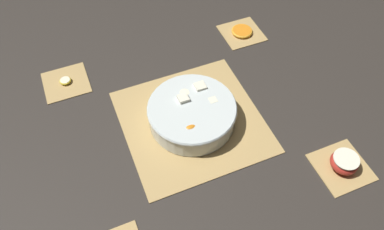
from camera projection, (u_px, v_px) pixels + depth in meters
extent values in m
plane|color=#2D2823|center=(192.00, 122.00, 1.12)|extent=(6.00, 6.00, 0.00)
cube|color=tan|center=(192.00, 121.00, 1.12)|extent=(0.40, 0.40, 0.01)
cube|color=#3D2D19|center=(239.00, 105.00, 1.16)|extent=(0.01, 0.40, 0.00)
cube|color=#3D2D19|center=(226.00, 109.00, 1.15)|extent=(0.01, 0.40, 0.00)
cube|color=#3D2D19|center=(213.00, 114.00, 1.14)|extent=(0.01, 0.40, 0.00)
cube|color=#3D2D19|center=(199.00, 118.00, 1.12)|extent=(0.01, 0.40, 0.00)
cube|color=#3D2D19|center=(185.00, 123.00, 1.11)|extent=(0.01, 0.40, 0.00)
cube|color=#3D2D19|center=(171.00, 128.00, 1.10)|extent=(0.01, 0.40, 0.00)
cube|color=#3D2D19|center=(157.00, 132.00, 1.09)|extent=(0.01, 0.40, 0.00)
cube|color=#3D2D19|center=(142.00, 137.00, 1.08)|extent=(0.01, 0.40, 0.00)
cube|color=tan|center=(242.00, 33.00, 1.36)|extent=(0.14, 0.14, 0.01)
cube|color=#3D2D19|center=(250.00, 30.00, 1.37)|extent=(0.00, 0.14, 0.00)
cube|color=#3D2D19|center=(242.00, 32.00, 1.36)|extent=(0.00, 0.14, 0.00)
cube|color=#3D2D19|center=(233.00, 35.00, 1.35)|extent=(0.00, 0.14, 0.00)
cube|color=tan|center=(66.00, 82.00, 1.22)|extent=(0.14, 0.14, 0.01)
cube|color=#3D2D19|center=(79.00, 78.00, 1.22)|extent=(0.00, 0.14, 0.00)
cube|color=#3D2D19|center=(70.00, 81.00, 1.22)|extent=(0.00, 0.14, 0.00)
cube|color=#3D2D19|center=(61.00, 83.00, 1.21)|extent=(0.00, 0.14, 0.00)
cube|color=#3D2D19|center=(53.00, 86.00, 1.20)|extent=(0.00, 0.14, 0.00)
cube|color=tan|center=(341.00, 167.00, 1.03)|extent=(0.14, 0.14, 0.01)
cube|color=#3D2D19|center=(354.00, 161.00, 1.03)|extent=(0.00, 0.14, 0.00)
cube|color=#3D2D19|center=(346.00, 165.00, 1.03)|extent=(0.00, 0.14, 0.00)
cube|color=#3D2D19|center=(337.00, 168.00, 1.02)|extent=(0.00, 0.14, 0.00)
cube|color=#3D2D19|center=(329.00, 172.00, 1.02)|extent=(0.00, 0.14, 0.00)
cylinder|color=silver|center=(192.00, 114.00, 1.09)|extent=(0.25, 0.25, 0.07)
torus|color=silver|center=(192.00, 108.00, 1.07)|extent=(0.26, 0.26, 0.01)
cylinder|color=#F7EFC6|center=(186.00, 106.00, 1.12)|extent=(0.03, 0.03, 0.01)
cylinder|color=#F7EFC6|center=(165.00, 102.00, 1.11)|extent=(0.03, 0.03, 0.01)
cylinder|color=#F7EFC6|center=(209.00, 133.00, 1.06)|extent=(0.03, 0.03, 0.01)
cylinder|color=#F7EFC6|center=(192.00, 103.00, 1.11)|extent=(0.03, 0.03, 0.01)
cylinder|color=#F7EFC6|center=(181.00, 132.00, 1.04)|extent=(0.03, 0.03, 0.01)
cylinder|color=#F7EFC6|center=(186.00, 93.00, 1.10)|extent=(0.03, 0.03, 0.01)
cylinder|color=#F7EFC6|center=(191.00, 119.00, 1.09)|extent=(0.02, 0.02, 0.01)
cylinder|color=#F7EFC6|center=(176.00, 93.00, 1.13)|extent=(0.03, 0.03, 0.01)
cylinder|color=#F7EFC6|center=(168.00, 110.00, 1.10)|extent=(0.03, 0.03, 0.01)
cylinder|color=#F7EFC6|center=(225.00, 115.00, 1.06)|extent=(0.03, 0.03, 0.01)
cube|color=#EFEACC|center=(188.00, 129.00, 1.09)|extent=(0.02, 0.02, 0.02)
cube|color=#EFEACC|center=(198.00, 117.00, 1.06)|extent=(0.02, 0.02, 0.02)
cube|color=#EFEACC|center=(224.00, 107.00, 1.09)|extent=(0.03, 0.03, 0.03)
cube|color=#EFEACC|center=(182.00, 115.00, 1.11)|extent=(0.03, 0.03, 0.03)
cube|color=#EFEACC|center=(183.00, 100.00, 1.09)|extent=(0.03, 0.03, 0.03)
cube|color=#EFEACC|center=(209.00, 114.00, 1.10)|extent=(0.03, 0.03, 0.03)
cube|color=#EFEACC|center=(186.00, 136.00, 1.06)|extent=(0.03, 0.03, 0.03)
cube|color=#EFEACC|center=(213.00, 102.00, 1.09)|extent=(0.02, 0.02, 0.02)
cube|color=#EFEACC|center=(167.00, 119.00, 1.06)|extent=(0.03, 0.03, 0.03)
cube|color=#EFEACC|center=(201.00, 122.00, 1.09)|extent=(0.02, 0.02, 0.02)
cube|color=#EFEACC|center=(193.00, 145.00, 1.04)|extent=(0.02, 0.02, 0.02)
cube|color=#EFEACC|center=(216.00, 98.00, 1.12)|extent=(0.03, 0.03, 0.03)
cube|color=#EFEACC|center=(200.00, 89.00, 1.12)|extent=(0.03, 0.03, 0.03)
ellipsoid|color=#B2231E|center=(186.00, 84.00, 1.13)|extent=(0.02, 0.01, 0.01)
ellipsoid|color=orange|center=(208.00, 122.00, 1.07)|extent=(0.03, 0.02, 0.01)
ellipsoid|color=orange|center=(187.00, 116.00, 1.06)|extent=(0.03, 0.02, 0.02)
ellipsoid|color=orange|center=(161.00, 131.00, 1.08)|extent=(0.03, 0.02, 0.01)
ellipsoid|color=orange|center=(214.00, 118.00, 1.05)|extent=(0.03, 0.02, 0.01)
ellipsoid|color=orange|center=(210.00, 89.00, 1.13)|extent=(0.03, 0.01, 0.01)
ellipsoid|color=#B2231E|center=(168.00, 137.00, 1.05)|extent=(0.02, 0.01, 0.01)
ellipsoid|color=orange|center=(175.00, 127.00, 1.09)|extent=(0.03, 0.02, 0.01)
ellipsoid|color=orange|center=(191.00, 128.00, 1.03)|extent=(0.03, 0.02, 0.02)
ellipsoid|color=#B72D23|center=(344.00, 162.00, 1.01)|extent=(0.08, 0.08, 0.04)
cylinder|color=#EFEACC|center=(347.00, 159.00, 0.99)|extent=(0.07, 0.07, 0.00)
cylinder|color=orange|center=(242.00, 31.00, 1.36)|extent=(0.07, 0.07, 0.01)
torus|color=#F4A82D|center=(242.00, 31.00, 1.36)|extent=(0.08, 0.08, 0.01)
cylinder|color=#F7EFC6|center=(65.00, 81.00, 1.21)|extent=(0.03, 0.03, 0.01)
torus|color=yellow|center=(65.00, 81.00, 1.21)|extent=(0.04, 0.04, 0.01)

